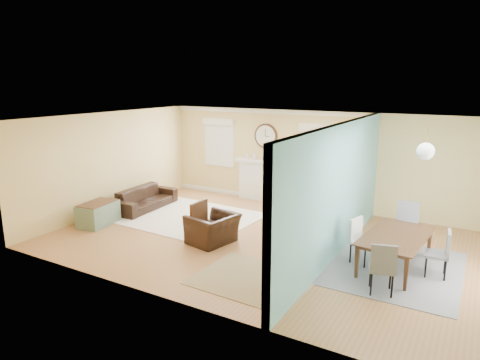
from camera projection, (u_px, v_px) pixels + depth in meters
name	position (u px, v px, depth m)	size (l,w,h in m)	color
floor	(265.00, 241.00, 9.19)	(9.00, 9.00, 0.00)	#9D6638
wall_back	(316.00, 160.00, 11.42)	(9.00, 0.02, 2.60)	#DBBA6E
wall_front	(176.00, 223.00, 6.36)	(9.00, 0.02, 2.60)	#DBBA6E
wall_left	(111.00, 162.00, 11.08)	(0.02, 6.00, 2.60)	#DBBA6E
ceiling	(267.00, 120.00, 8.60)	(9.00, 6.00, 0.02)	white
partition	(341.00, 186.00, 8.38)	(0.17, 6.00, 2.60)	#DBBA6E
fireplace	(264.00, 180.00, 12.21)	(1.70, 0.30, 1.17)	white
wall_clock	(266.00, 136.00, 12.00)	(0.70, 0.07, 0.70)	#492814
window_left	(219.00, 139.00, 12.79)	(1.05, 0.13, 1.42)	white
window_right	(318.00, 147.00, 11.28)	(1.05, 0.13, 1.42)	white
pendant	(425.00, 151.00, 7.23)	(0.30, 0.30, 0.55)	gold
rug_cream	(191.00, 218.00, 10.73)	(3.08, 2.67, 0.02)	#F3E7CC
rug_jute	(254.00, 279.00, 7.42)	(1.96, 1.60, 0.01)	tan
rug_grey	(396.00, 268.00, 7.86)	(2.22, 2.78, 0.01)	slate
sofa	(145.00, 198.00, 11.47)	(1.96, 0.77, 0.57)	black
eames_chair	(213.00, 229.00, 9.03)	(0.97, 0.84, 0.63)	black
green_chair	(309.00, 202.00, 10.91)	(0.73, 0.75, 0.68)	#006433
trunk	(98.00, 214.00, 10.19)	(0.71, 1.03, 0.55)	#5D715D
credenza	(343.00, 211.00, 9.95)	(0.53, 1.55, 0.80)	#9E7649
tv	(344.00, 182.00, 9.80)	(1.01, 0.13, 0.58)	black
garden_stool	(328.00, 234.00, 8.98)	(0.31, 0.31, 0.45)	white
potted_plant	(328.00, 215.00, 8.89)	(0.34, 0.30, 0.38)	#337F33
dining_table	(397.00, 252.00, 7.79)	(1.81, 1.01, 0.64)	#492814
dining_chair_n	(407.00, 222.00, 8.64)	(0.47, 0.47, 0.97)	slate
dining_chair_s	(382.00, 263.00, 6.85)	(0.48, 0.48, 0.89)	slate
dining_chair_w	(363.00, 238.00, 7.97)	(0.48, 0.48, 0.86)	white
dining_chair_e	(437.00, 250.00, 7.44)	(0.41, 0.41, 0.86)	slate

